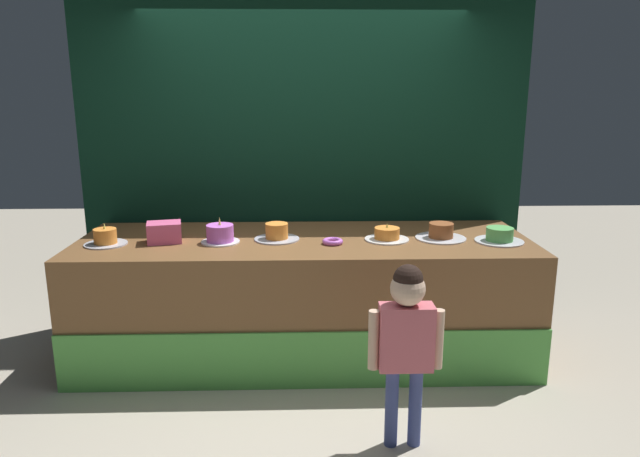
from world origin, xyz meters
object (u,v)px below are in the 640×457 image
at_px(cake_far_left, 105,238).
at_px(cake_far_right, 499,236).
at_px(pink_box, 164,232).
at_px(cake_center_left, 277,233).
at_px(cake_right, 441,233).
at_px(donut, 333,241).
at_px(cake_left, 220,234).
at_px(cake_center_right, 387,235).
at_px(child_figure, 406,332).

distance_m(cake_far_left, cake_far_right, 2.73).
bearing_deg(pink_box, cake_center_left, 3.22).
bearing_deg(cake_far_right, cake_center_left, 176.15).
bearing_deg(cake_right, pink_box, -178.99).
height_order(donut, cake_left, cake_left).
distance_m(donut, cake_center_right, 0.40).
bearing_deg(child_figure, cake_far_left, 150.99).
height_order(cake_center_right, cake_far_right, cake_center_right).
bearing_deg(cake_center_left, donut, -18.26).
xyz_separation_m(cake_far_left, cake_far_right, (2.73, -0.00, -0.00)).
distance_m(donut, cake_far_left, 1.56).
xyz_separation_m(donut, cake_center_right, (0.39, 0.10, 0.02)).
xyz_separation_m(cake_left, cake_center_right, (1.17, 0.04, -0.02)).
height_order(pink_box, cake_left, cake_left).
relative_size(cake_center_left, cake_far_right, 0.95).
distance_m(pink_box, donut, 1.17).
height_order(cake_center_left, cake_right, cake_center_left).
xyz_separation_m(cake_far_left, cake_center_left, (1.17, 0.10, 0.00)).
height_order(donut, cake_center_left, cake_center_left).
xyz_separation_m(pink_box, donut, (1.17, -0.08, -0.05)).
distance_m(cake_left, cake_center_right, 1.17).
distance_m(pink_box, cake_far_left, 0.39).
xyz_separation_m(donut, cake_far_left, (-1.56, 0.03, 0.03)).
bearing_deg(cake_center_right, pink_box, -179.57).
height_order(cake_far_left, cake_right, cake_far_left).
bearing_deg(cake_center_left, pink_box, -176.78).
distance_m(child_figure, donut, 1.10).
relative_size(donut, cake_far_right, 0.43).
xyz_separation_m(cake_right, cake_far_right, (0.39, -0.10, -0.00)).
bearing_deg(cake_left, child_figure, -44.18).
distance_m(pink_box, cake_right, 1.95).
bearing_deg(donut, cake_far_left, 178.97).
xyz_separation_m(cake_center_right, cake_far_right, (0.78, -0.07, 0.01)).
distance_m(cake_left, cake_right, 1.56).
height_order(child_figure, cake_far_left, child_figure).
bearing_deg(cake_far_left, cake_center_right, 2.01).
relative_size(pink_box, cake_far_left, 0.80).
height_order(pink_box, cake_center_right, pink_box).
distance_m(cake_center_right, cake_right, 0.39).
xyz_separation_m(donut, cake_far_right, (1.17, 0.02, 0.03)).
height_order(donut, cake_right, cake_right).
bearing_deg(cake_center_left, cake_far_left, -175.08).
distance_m(cake_far_left, cake_right, 2.34).
bearing_deg(cake_center_left, cake_far_right, -3.85).
height_order(donut, cake_far_right, cake_far_right).
bearing_deg(cake_far_left, cake_right, 2.23).
bearing_deg(pink_box, cake_left, -3.44).
xyz_separation_m(pink_box, cake_center_left, (0.78, 0.04, -0.02)).
bearing_deg(pink_box, cake_right, 1.01).
height_order(pink_box, donut, pink_box).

